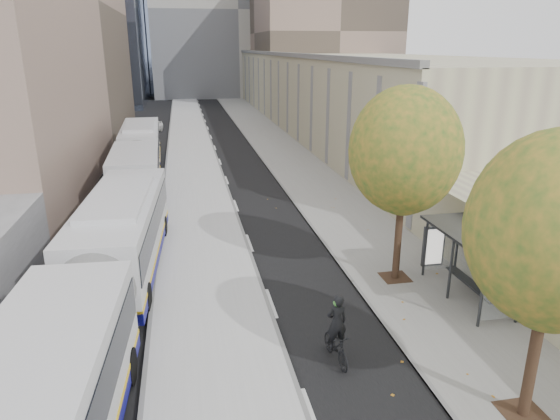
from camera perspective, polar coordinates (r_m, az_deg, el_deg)
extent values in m
cube|color=#B3B3B3|center=(40.04, -9.95, 5.12)|extent=(4.25, 150.00, 0.15)
cube|color=gray|center=(40.95, 1.35, 5.63)|extent=(4.75, 150.00, 0.08)
cube|color=tan|center=(71.08, 5.48, 14.12)|extent=(18.00, 92.00, 8.00)
cube|color=#A6A297|center=(100.77, -5.42, 21.56)|extent=(30.00, 18.00, 30.00)
cube|color=#383A3F|center=(19.13, 21.15, -2.59)|extent=(1.90, 4.40, 0.10)
cylinder|color=#383A3F|center=(17.73, 22.09, -8.88)|extent=(0.10, 0.10, 2.40)
cube|color=silver|center=(19.95, 22.51, -5.73)|extent=(0.04, 4.00, 2.10)
cylinder|color=black|center=(14.14, 26.90, -15.16)|extent=(0.28, 0.28, 3.11)
sphere|color=#255A1F|center=(12.72, 29.07, -2.04)|extent=(4.00, 4.00, 4.00)
cylinder|color=black|center=(20.19, 13.33, -3.36)|extent=(0.28, 0.28, 3.24)
sphere|color=#255A1F|center=(19.20, 14.10, 6.59)|extent=(4.20, 4.20, 4.20)
cube|color=silver|center=(17.70, -19.61, -7.59)|extent=(3.74, 18.89, 3.13)
cube|color=black|center=(17.47, -19.80, -5.89)|extent=(3.76, 18.14, 1.08)
cube|color=silver|center=(36.43, -15.77, 5.80)|extent=(3.32, 18.74, 3.11)
cube|color=black|center=(36.32, -15.85, 6.68)|extent=(3.36, 18.00, 1.08)
cube|color=#006C54|center=(27.54, -17.06, 1.02)|extent=(1.97, 0.13, 1.20)
imported|color=black|center=(15.38, 6.40, -15.19)|extent=(0.68, 1.75, 1.02)
imported|color=black|center=(14.95, 6.51, -12.61)|extent=(0.67, 0.48, 1.72)
sphere|color=#3F8E34|center=(14.64, 6.60, -10.44)|extent=(0.27, 0.27, 0.27)
imported|color=silver|center=(56.44, -14.54, 9.22)|extent=(2.77, 4.43, 1.41)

